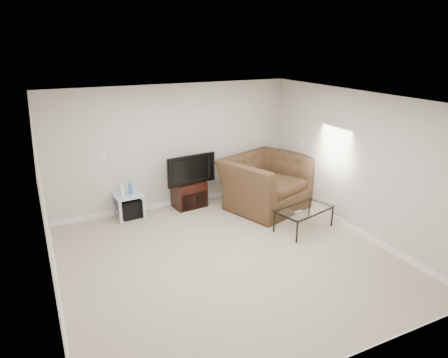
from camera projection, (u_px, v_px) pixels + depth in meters
name	position (u px, v px, depth m)	size (l,w,h in m)	color
floor	(228.00, 259.00, 6.32)	(5.00, 5.00, 0.00)	tan
ceiling	(229.00, 100.00, 5.50)	(5.00, 5.00, 0.00)	white
wall_back	(174.00, 147.00, 8.04)	(5.00, 0.02, 2.50)	silver
wall_left	(46.00, 216.00, 4.88)	(0.02, 5.00, 2.50)	silver
wall_right	(357.00, 164.00, 6.93)	(0.02, 5.00, 2.50)	silver
plate_back	(103.00, 155.00, 7.45)	(0.12, 0.02, 0.12)	white
plate_right_switch	(302.00, 144.00, 8.29)	(0.02, 0.09, 0.13)	white
plate_right_outlet	(307.00, 191.00, 8.34)	(0.02, 0.08, 0.12)	white
tv_stand	(189.00, 194.00, 8.26)	(0.65, 0.45, 0.54)	black
dvd_player	(190.00, 187.00, 8.17)	(0.39, 0.27, 0.05)	black
television	(189.00, 168.00, 8.05)	(0.97, 0.19, 0.60)	black
side_table	(129.00, 205.00, 7.75)	(0.52, 0.52, 0.50)	#A9C2D3
subwoofer	(130.00, 208.00, 7.81)	(0.37, 0.37, 0.37)	black
game_console	(121.00, 190.00, 7.56)	(0.05, 0.17, 0.23)	white
game_case	(131.00, 189.00, 7.65)	(0.05, 0.14, 0.20)	#337FCC
recliner	(266.00, 174.00, 8.11)	(1.62, 1.05, 1.41)	#4F311D
coffee_table	(304.00, 219.00, 7.27)	(1.07, 0.61, 0.42)	black
remote	(299.00, 212.00, 7.02)	(0.17, 0.05, 0.02)	#B2B2B7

